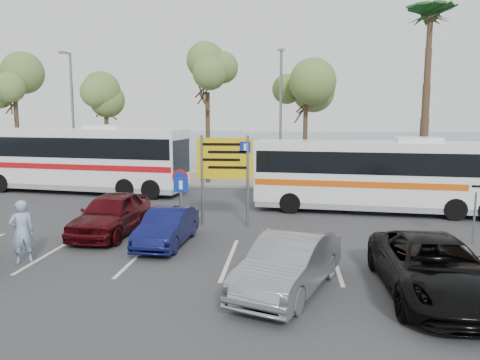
# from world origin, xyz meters

# --- Properties ---
(ground) EXTENTS (120.00, 120.00, 0.00)m
(ground) POSITION_xyz_m (0.00, 0.00, 0.00)
(ground) COLOR #333335
(ground) RESTS_ON ground
(kerb_strip) EXTENTS (44.00, 2.40, 0.15)m
(kerb_strip) POSITION_xyz_m (0.00, 14.00, 0.07)
(kerb_strip) COLOR gray
(kerb_strip) RESTS_ON ground
(seawall) EXTENTS (48.00, 0.80, 0.60)m
(seawall) POSITION_xyz_m (0.00, 16.00, 0.30)
(seawall) COLOR #9E937E
(seawall) RESTS_ON ground
(sea) EXTENTS (140.00, 140.00, 0.00)m
(sea) POSITION_xyz_m (0.00, 60.00, 0.01)
(sea) COLOR #415569
(sea) RESTS_ON ground
(tree_far_left) EXTENTS (3.20, 3.20, 7.60)m
(tree_far_left) POSITION_xyz_m (-14.00, 14.00, 6.33)
(tree_far_left) COLOR #382619
(tree_far_left) RESTS_ON kerb_strip
(tree_left) EXTENTS (3.20, 3.20, 7.20)m
(tree_left) POSITION_xyz_m (-8.00, 14.00, 6.00)
(tree_left) COLOR #382619
(tree_left) RESTS_ON kerb_strip
(tree_mid) EXTENTS (3.20, 3.20, 8.00)m
(tree_mid) POSITION_xyz_m (-1.50, 14.00, 6.65)
(tree_mid) COLOR #382619
(tree_mid) RESTS_ON kerb_strip
(tree_right) EXTENTS (3.20, 3.20, 7.40)m
(tree_right) POSITION_xyz_m (4.50, 14.00, 6.17)
(tree_right) COLOR #382619
(tree_right) RESTS_ON kerb_strip
(palm_tree) EXTENTS (4.80, 4.80, 11.20)m
(palm_tree) POSITION_xyz_m (11.50, 14.00, 9.87)
(palm_tree) COLOR #382619
(palm_tree) RESTS_ON kerb_strip
(street_lamp_left) EXTENTS (0.45, 1.15, 8.01)m
(street_lamp_left) POSITION_xyz_m (-10.00, 13.52, 4.60)
(street_lamp_left) COLOR slate
(street_lamp_left) RESTS_ON kerb_strip
(street_lamp_right) EXTENTS (0.45, 1.15, 8.01)m
(street_lamp_right) POSITION_xyz_m (3.00, 13.52, 4.60)
(street_lamp_right) COLOR slate
(street_lamp_right) RESTS_ON kerb_strip
(direction_sign) EXTENTS (2.20, 0.12, 3.60)m
(direction_sign) POSITION_xyz_m (1.00, 3.20, 2.43)
(direction_sign) COLOR slate
(direction_sign) RESTS_ON ground
(sign_no_stop) EXTENTS (0.60, 0.08, 2.35)m
(sign_no_stop) POSITION_xyz_m (-0.60, 2.38, 1.58)
(sign_no_stop) COLOR slate
(sign_no_stop) RESTS_ON ground
(sign_parking) EXTENTS (0.50, 0.07, 2.25)m
(sign_parking) POSITION_xyz_m (-0.20, 0.79, 1.47)
(sign_parking) COLOR slate
(sign_parking) RESTS_ON ground
(sign_taxi) EXTENTS (0.50, 0.07, 2.20)m
(sign_taxi) POSITION_xyz_m (9.80, 1.49, 1.42)
(sign_taxi) COLOR slate
(sign_taxi) RESTS_ON ground
(lane_markings) EXTENTS (12.02, 4.20, 0.01)m
(lane_markings) POSITION_xyz_m (-1.14, -1.00, 0.00)
(lane_markings) COLOR silver
(lane_markings) RESTS_ON ground
(coach_bus_left) EXTENTS (12.56, 4.41, 3.84)m
(coach_bus_left) POSITION_xyz_m (-8.26, 10.45, 1.78)
(coach_bus_left) COLOR white
(coach_bus_left) RESTS_ON ground
(coach_bus_right) EXTENTS (11.12, 3.51, 3.41)m
(coach_bus_right) POSITION_xyz_m (7.50, 6.50, 1.58)
(coach_bus_right) COLOR white
(coach_bus_right) RESTS_ON ground
(car_blue) EXTENTS (1.52, 3.82, 1.24)m
(car_blue) POSITION_xyz_m (-0.60, 0.32, 0.62)
(car_blue) COLOR #10144C
(car_blue) RESTS_ON ground
(car_red) EXTENTS (2.06, 4.62, 1.54)m
(car_red) POSITION_xyz_m (-3.00, 1.50, 0.77)
(car_red) COLOR #490A0F
(car_red) RESTS_ON ground
(suv_black) EXTENTS (2.44, 5.22, 1.45)m
(suv_black) POSITION_xyz_m (7.00, -3.50, 0.72)
(suv_black) COLOR black
(suv_black) RESTS_ON ground
(car_silver_b) EXTENTS (2.96, 4.63, 1.44)m
(car_silver_b) POSITION_xyz_m (3.50, -3.50, 0.72)
(car_silver_b) COLOR gray
(car_silver_b) RESTS_ON ground
(pedestrian_near) EXTENTS (0.82, 0.80, 1.90)m
(pedestrian_near) POSITION_xyz_m (-4.39, -2.00, 0.95)
(pedestrian_near) COLOR #89A5C7
(pedestrian_near) RESTS_ON ground
(pedestrian_far) EXTENTS (1.14, 1.17, 1.91)m
(pedestrian_far) POSITION_xyz_m (6.44, 6.50, 0.95)
(pedestrian_far) COLOR #373F53
(pedestrian_far) RESTS_ON ground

